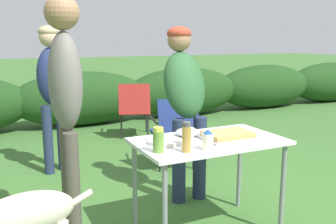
% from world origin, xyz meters
% --- Properties ---
extents(shrub_hedge, '(14.40, 0.90, 0.94)m').
position_xyz_m(shrub_hedge, '(0.00, 4.14, 0.47)').
color(shrub_hedge, '#1E4219').
rests_on(shrub_hedge, ground).
extents(folding_table, '(1.10, 0.64, 0.74)m').
position_xyz_m(folding_table, '(0.00, 0.00, 0.66)').
color(folding_table, white).
rests_on(folding_table, ground).
extents(food_tray, '(0.39, 0.27, 0.06)m').
position_xyz_m(food_tray, '(0.14, -0.04, 0.77)').
color(food_tray, '#9E9EA3').
rests_on(food_tray, folding_table).
extents(plate_stack, '(0.24, 0.24, 0.03)m').
position_xyz_m(plate_stack, '(-0.34, 0.05, 0.75)').
color(plate_stack, white).
rests_on(plate_stack, folding_table).
extents(mixing_bowl, '(0.19, 0.19, 0.06)m').
position_xyz_m(mixing_bowl, '(-0.09, 0.16, 0.77)').
color(mixing_bowl, silver).
rests_on(mixing_bowl, folding_table).
extents(paper_cup_stack, '(0.08, 0.08, 0.14)m').
position_xyz_m(paper_cup_stack, '(-0.24, -0.12, 0.81)').
color(paper_cup_stack, white).
rests_on(paper_cup_stack, folding_table).
extents(mayo_bottle, '(0.08, 0.08, 0.14)m').
position_xyz_m(mayo_bottle, '(-0.15, -0.22, 0.81)').
color(mayo_bottle, silver).
rests_on(mayo_bottle, folding_table).
extents(relish_jar, '(0.07, 0.07, 0.17)m').
position_xyz_m(relish_jar, '(-0.47, -0.12, 0.82)').
color(relish_jar, olive).
rests_on(relish_jar, folding_table).
extents(spice_jar, '(0.06, 0.06, 0.20)m').
position_xyz_m(spice_jar, '(-0.30, -0.20, 0.84)').
color(spice_jar, '#B2893D').
rests_on(spice_jar, folding_table).
extents(standing_person_with_beanie, '(0.40, 0.51, 1.59)m').
position_xyz_m(standing_person_with_beanie, '(0.16, 0.69, 0.98)').
color(standing_person_with_beanie, '#232D4C').
rests_on(standing_person_with_beanie, ground).
extents(standing_person_in_navy_coat, '(0.24, 0.32, 1.76)m').
position_xyz_m(standing_person_in_navy_coat, '(-0.96, 0.32, 1.09)').
color(standing_person_in_navy_coat, '#4C473D').
rests_on(standing_person_in_navy_coat, ground).
extents(standing_person_in_gray_fleece, '(0.40, 0.36, 1.62)m').
position_xyz_m(standing_person_in_gray_fleece, '(-0.82, 1.91, 1.02)').
color(standing_person_in_gray_fleece, '#232D4C').
rests_on(standing_person_in_gray_fleece, ground).
extents(dog, '(0.85, 0.31, 0.71)m').
position_xyz_m(dog, '(-1.37, -0.26, 0.50)').
color(dog, beige).
rests_on(dog, ground).
extents(camp_chair_green_behind_table, '(0.63, 0.71, 0.83)m').
position_xyz_m(camp_chair_green_behind_table, '(0.52, 2.95, 0.47)').
color(camp_chair_green_behind_table, maroon).
rests_on(camp_chair_green_behind_table, ground).
extents(camp_chair_near_hedge, '(0.58, 0.67, 0.83)m').
position_xyz_m(camp_chair_near_hedge, '(0.44, 1.44, 0.47)').
color(camp_chair_near_hedge, navy).
rests_on(camp_chair_near_hedge, ground).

